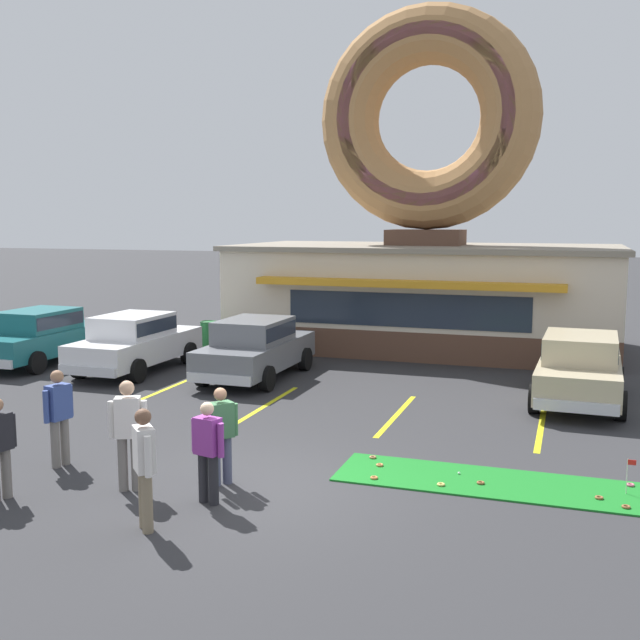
{
  "coord_description": "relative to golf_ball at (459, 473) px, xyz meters",
  "views": [
    {
      "loc": [
        4.58,
        -10.42,
        4.19
      ],
      "look_at": [
        -0.65,
        5.0,
        2.0
      ],
      "focal_mm": 42.0,
      "sensor_mm": 36.0,
      "label": 1
    }
  ],
  "objects": [
    {
      "name": "car_teal",
      "position": [
        -12.98,
        5.83,
        0.82
      ],
      "size": [
        2.01,
        4.58,
        1.6
      ],
      "color": "#196066",
      "rests_on": "ground"
    },
    {
      "name": "parking_stripe_centre",
      "position": [
        1.16,
        3.45,
        -0.05
      ],
      "size": [
        0.12,
        3.6,
        0.01
      ],
      "primitive_type": "cube",
      "color": "yellow",
      "rests_on": "ground"
    },
    {
      "name": "trash_bin",
      "position": [
        -9.3,
        9.27,
        0.45
      ],
      "size": [
        0.57,
        0.57,
        0.97
      ],
      "color": "#1E662D",
      "rests_on": "ground"
    },
    {
      "name": "putting_flag_pin",
      "position": [
        2.59,
        -0.05,
        0.39
      ],
      "size": [
        0.13,
        0.01,
        0.55
      ],
      "color": "silver",
      "rests_on": "putting_mat"
    },
    {
      "name": "parking_stripe_far_left",
      "position": [
        -7.84,
        3.45,
        -0.05
      ],
      "size": [
        0.12,
        3.6,
        0.01
      ],
      "primitive_type": "cube",
      "color": "yellow",
      "rests_on": "ground"
    },
    {
      "name": "mini_donut_mid_right",
      "position": [
        -1.56,
        0.36,
        -0.0
      ],
      "size": [
        0.13,
        0.13,
        0.04
      ],
      "primitive_type": "torus",
      "color": "#A5724C",
      "rests_on": "putting_mat"
    },
    {
      "name": "pedestrian_clipboard_woman",
      "position": [
        -3.53,
        -1.6,
        0.81
      ],
      "size": [
        0.42,
        0.49,
        1.57
      ],
      "color": "#474C66",
      "rests_on": "ground"
    },
    {
      "name": "parking_stripe_mid_left",
      "position": [
        -1.84,
        3.45,
        -0.05
      ],
      "size": [
        0.12,
        3.6,
        0.01
      ],
      "primitive_type": "cube",
      "color": "yellow",
      "rests_on": "ground"
    },
    {
      "name": "mini_donut_near_left",
      "position": [
        -1.27,
        -0.66,
        -0.0
      ],
      "size": [
        0.13,
        0.13,
        0.04
      ],
      "primitive_type": "torus",
      "color": "#D17F47",
      "rests_on": "putting_mat"
    },
    {
      "name": "mini_donut_far_centre",
      "position": [
        -0.19,
        -0.62,
        -0.0
      ],
      "size": [
        0.13,
        0.13,
        0.04
      ],
      "primitive_type": "torus",
      "color": "#E5C666",
      "rests_on": "putting_mat"
    },
    {
      "name": "parking_stripe_left",
      "position": [
        -4.84,
        3.45,
        -0.05
      ],
      "size": [
        0.12,
        3.6,
        0.01
      ],
      "primitive_type": "cube",
      "color": "yellow",
      "rests_on": "ground"
    },
    {
      "name": "pedestrian_hooded_kid",
      "position": [
        -6.55,
        -1.67,
        0.87
      ],
      "size": [
        0.32,
        0.58,
        1.67
      ],
      "color": "slate",
      "rests_on": "ground"
    },
    {
      "name": "ground_plane",
      "position": [
        -2.94,
        -1.55,
        -0.05
      ],
      "size": [
        160.0,
        160.0,
        0.0
      ],
      "primitive_type": "plane",
      "color": "#2D2D30"
    },
    {
      "name": "mini_donut_far_left",
      "position": [
        0.39,
        -0.34,
        -0.0
      ],
      "size": [
        0.13,
        0.13,
        0.04
      ],
      "primitive_type": "torus",
      "color": "brown",
      "rests_on": "putting_mat"
    },
    {
      "name": "mini_donut_near_right",
      "position": [
        2.64,
        0.32,
        -0.0
      ],
      "size": [
        0.13,
        0.13,
        0.04
      ],
      "primitive_type": "torus",
      "color": "#D8667F",
      "rests_on": "putting_mat"
    },
    {
      "name": "putting_mat",
      "position": [
        0.43,
        -0.18,
        -0.04
      ],
      "size": [
        4.75,
        1.46,
        0.03
      ],
      "primitive_type": "cube",
      "color": "#197523",
      "rests_on": "ground"
    },
    {
      "name": "golf_ball",
      "position": [
        0.0,
        0.0,
        0.0
      ],
      "size": [
        0.04,
        0.04,
        0.04
      ],
      "primitive_type": "sphere",
      "color": "white",
      "rests_on": "putting_mat"
    },
    {
      "name": "pedestrian_beanie_man",
      "position": [
        -4.76,
        -2.31,
        0.92
      ],
      "size": [
        0.55,
        0.38,
        1.75
      ],
      "color": "slate",
      "rests_on": "ground"
    },
    {
      "name": "car_champagne",
      "position": [
        1.88,
        5.88,
        0.82
      ],
      "size": [
        2.08,
        4.61,
        1.6
      ],
      "color": "#BCAD89",
      "rests_on": "ground"
    },
    {
      "name": "pedestrian_crossing_woman",
      "position": [
        -3.72,
        -3.53,
        0.89
      ],
      "size": [
        0.44,
        0.46,
        1.69
      ],
      "color": "#7F7056",
      "rests_on": "ground"
    },
    {
      "name": "donut_shop_building",
      "position": [
        -2.98,
        12.4,
        3.69
      ],
      "size": [
        12.3,
        6.75,
        10.96
      ],
      "color": "brown",
      "rests_on": "ground"
    },
    {
      "name": "mini_donut_far_right",
      "position": [
        2.52,
        -0.67,
        -0.0
      ],
      "size": [
        0.13,
        0.13,
        0.04
      ],
      "primitive_type": "torus",
      "color": "brown",
      "rests_on": "putting_mat"
    },
    {
      "name": "pedestrian_leather_jacket_man",
      "position": [
        -3.36,
        -2.39,
        0.79
      ],
      "size": [
        0.58,
        0.32,
        1.54
      ],
      "color": "#232328",
      "rests_on": "ground"
    },
    {
      "name": "car_white",
      "position": [
        -9.78,
        5.75,
        0.82
      ],
      "size": [
        2.0,
        4.57,
        1.6
      ],
      "color": "silver",
      "rests_on": "ground"
    },
    {
      "name": "mini_donut_mid_left",
      "position": [
        2.16,
        -0.42,
        -0.0
      ],
      "size": [
        0.13,
        0.13,
        0.04
      ],
      "primitive_type": "torus",
      "color": "brown",
      "rests_on": "putting_mat"
    },
    {
      "name": "car_grey",
      "position": [
        -6.24,
        5.96,
        0.82
      ],
      "size": [
        1.99,
        4.56,
        1.6
      ],
      "color": "slate",
      "rests_on": "ground"
    },
    {
      "name": "mini_donut_mid_centre",
      "position": [
        -1.34,
        -0.01,
        -0.0
      ],
      "size": [
        0.13,
        0.13,
        0.04
      ],
      "primitive_type": "torus",
      "color": "#D17F47",
      "rests_on": "putting_mat"
    }
  ]
}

